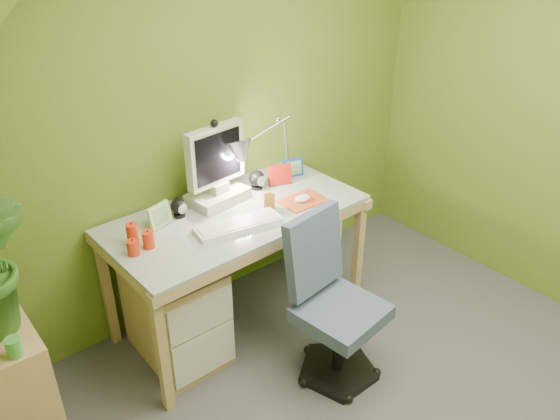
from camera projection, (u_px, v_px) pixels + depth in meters
wall_back at (216, 120)px, 3.21m from camera, size 3.20×0.01×2.40m
slope_ceiling at (218, 129)px, 1.26m from camera, size 1.10×3.20×1.10m
desk at (238, 269)px, 3.28m from camera, size 1.49×0.78×0.78m
monitor at (216, 157)px, 3.07m from camera, size 0.43×0.28×0.55m
speaker_left at (179, 208)px, 3.02m from camera, size 0.11×0.11×0.11m
speaker_right at (257, 180)px, 3.32m from camera, size 0.11×0.11×0.12m
keyboard at (239, 225)px, 2.94m from camera, size 0.49×0.23×0.02m
mousepad at (303, 201)px, 3.20m from camera, size 0.27×0.19×0.01m
mouse at (303, 198)px, 3.19m from camera, size 0.11×0.08×0.04m
amber_tumbler at (269, 201)px, 3.11m from camera, size 0.07×0.07×0.08m
candle_cluster at (136, 238)px, 2.73m from camera, size 0.17×0.16×0.12m
photo_frame_red at (280, 175)px, 3.37m from camera, size 0.15×0.07×0.13m
photo_frame_blue at (293, 167)px, 3.48m from camera, size 0.14×0.05×0.12m
photo_frame_green at (159, 215)px, 2.93m from camera, size 0.15×0.06×0.12m
desk_lamp at (277, 134)px, 3.31m from camera, size 0.59×0.28×0.62m
side_ledge at (20, 395)px, 2.49m from camera, size 0.26×0.40×0.69m
green_cup at (14, 347)px, 2.21m from camera, size 0.07×0.07×0.08m
task_chair at (341, 313)px, 2.87m from camera, size 0.53×0.53×0.86m
radiator at (318, 231)px, 4.07m from camera, size 0.37×0.17×0.36m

